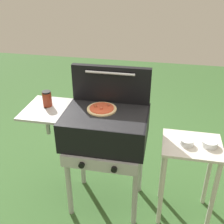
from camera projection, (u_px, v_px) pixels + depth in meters
ground_plane at (107, 200)px, 2.52m from camera, size 8.00×8.00×0.00m
grill at (104, 130)px, 2.16m from camera, size 0.96×0.53×0.90m
grill_lid_open at (111, 84)px, 2.20m from camera, size 0.63×0.08×0.30m
pizza_pepperoni at (102, 109)px, 2.14m from camera, size 0.23×0.23×0.04m
sauce_jar at (47, 99)px, 2.18m from camera, size 0.07×0.07×0.12m
prep_table at (189, 165)px, 2.16m from camera, size 0.44×0.36×0.71m
topping_bowl_near at (187, 142)px, 2.05m from camera, size 0.10×0.10×0.04m
topping_bowl_far at (210, 143)px, 2.04m from camera, size 0.12×0.12×0.04m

